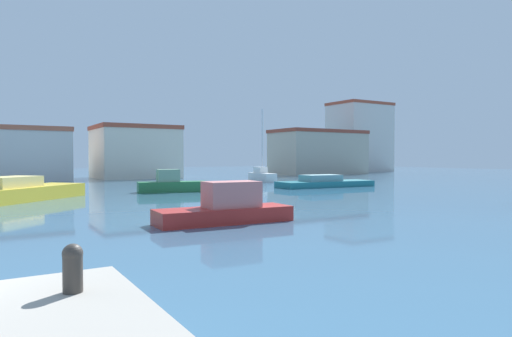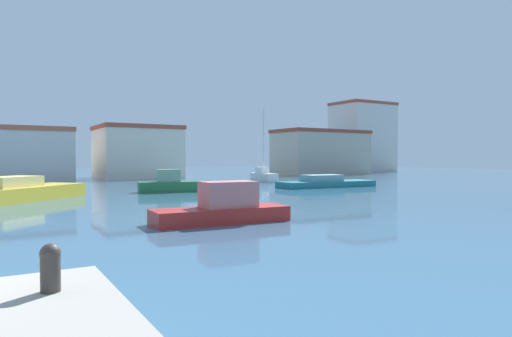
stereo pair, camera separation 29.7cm
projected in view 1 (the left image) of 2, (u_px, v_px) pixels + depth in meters
The scene contains 11 objects.
water at pixel (218, 194), 30.32m from camera, with size 160.00×160.00×0.00m, color #38607F.
mooring_bollard at pixel (73, 266), 4.78m from camera, with size 0.22×0.22×0.53m.
motorboat_red_inner_mooring at pixel (227, 208), 17.24m from camera, with size 5.42×1.95×1.60m.
motorboat_green_center_channel at pixel (172, 184), 32.38m from camera, with size 5.17×2.37×1.66m.
sailboat_white_distant_east at pixel (262, 176), 45.95m from camera, with size 1.61×4.26×7.51m.
motorboat_teal_outer_mooring at pixel (325, 183), 37.92m from camera, with size 8.85×3.11×1.04m.
motorboat_yellow_near_pier at pixel (19, 192), 25.74m from camera, with size 7.84×7.64×1.44m.
warehouse_block at pixel (19, 154), 48.53m from camera, with size 9.78×9.12×5.79m.
yacht_club at pixel (135, 152), 54.74m from camera, with size 9.45×8.84×6.38m.
waterfront_apartments at pixel (318, 152), 66.73m from camera, with size 13.94×7.40×6.58m.
harbor_office at pixel (360, 137), 79.75m from camera, with size 10.16×7.39×12.26m.
Camera 1 is at (1.36, -7.14, 2.54)m, focal length 31.17 mm.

